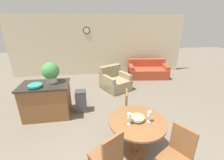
% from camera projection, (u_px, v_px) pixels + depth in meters
% --- Properties ---
extents(wall_back, '(8.00, 0.09, 2.70)m').
position_uv_depth(wall_back, '(100.00, 46.00, 6.94)').
color(wall_back, beige).
rests_on(wall_back, ground_plane).
extents(dining_table, '(1.06, 1.06, 0.74)m').
position_uv_depth(dining_table, '(137.00, 128.00, 2.79)').
color(dining_table, brown).
rests_on(dining_table, ground_plane).
extents(dining_chair_near_left, '(0.58, 0.58, 0.94)m').
position_uv_depth(dining_chair_near_left, '(108.00, 155.00, 2.30)').
color(dining_chair_near_left, brown).
rests_on(dining_chair_near_left, ground_plane).
extents(dining_chair_near_right, '(0.58, 0.58, 0.94)m').
position_uv_depth(dining_chair_near_right, '(178.00, 153.00, 2.33)').
color(dining_chair_near_right, brown).
rests_on(dining_chair_near_right, ground_plane).
extents(dining_chair_far_side, '(0.50, 0.50, 0.94)m').
position_uv_depth(dining_chair_far_side, '(131.00, 108.00, 3.52)').
color(dining_chair_far_side, brown).
rests_on(dining_chair_far_side, ground_plane).
extents(fruit_bowl, '(0.25, 0.25, 0.10)m').
position_uv_depth(fruit_bowl, '(138.00, 118.00, 2.71)').
color(fruit_bowl, '#B7B29E').
rests_on(fruit_bowl, dining_table).
extents(wine_glass_left, '(0.07, 0.07, 0.22)m').
position_uv_depth(wine_glass_left, '(129.00, 116.00, 2.57)').
color(wine_glass_left, silver).
rests_on(wine_glass_left, dining_table).
extents(wine_glass_right, '(0.07, 0.07, 0.22)m').
position_uv_depth(wine_glass_right, '(149.00, 114.00, 2.64)').
color(wine_glass_right, silver).
rests_on(wine_glass_right, dining_table).
extents(kitchen_island, '(1.21, 0.76, 0.92)m').
position_uv_depth(kitchen_island, '(47.00, 100.00, 3.98)').
color(kitchen_island, brown).
rests_on(kitchen_island, ground_plane).
extents(teal_bowl, '(0.33, 0.33, 0.07)m').
position_uv_depth(teal_bowl, '(35.00, 85.00, 3.63)').
color(teal_bowl, teal).
rests_on(teal_bowl, kitchen_island).
extents(potted_plant, '(0.44, 0.44, 0.54)m').
position_uv_depth(potted_plant, '(51.00, 72.00, 3.83)').
color(potted_plant, beige).
rests_on(potted_plant, kitchen_island).
extents(trash_bin, '(0.29, 0.28, 0.63)m').
position_uv_depth(trash_bin, '(81.00, 101.00, 4.23)').
color(trash_bin, '#47474C').
rests_on(trash_bin, ground_plane).
extents(couch, '(1.81, 1.10, 0.77)m').
position_uv_depth(couch, '(148.00, 71.00, 6.88)').
color(couch, '#B24228').
rests_on(couch, ground_plane).
extents(armchair, '(1.21, 1.24, 0.84)m').
position_uv_depth(armchair, '(115.00, 82.00, 5.66)').
color(armchair, '#998966').
rests_on(armchair, ground_plane).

